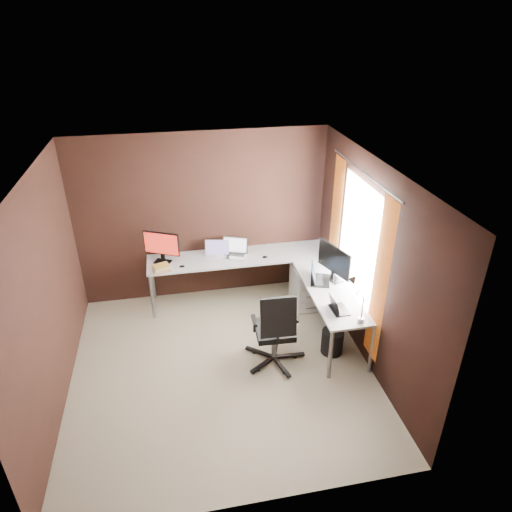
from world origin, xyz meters
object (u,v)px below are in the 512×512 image
(drawer_pedestal, at_px, (307,287))
(desk_lamp, at_px, (356,294))
(wastebasket, at_px, (332,341))
(office_chair, at_px, (275,342))
(laptop_black_small, at_px, (337,308))
(laptop_white, at_px, (217,254))
(book_stack, at_px, (161,268))
(laptop_black_big, at_px, (318,277))
(monitor_left, at_px, (162,246))
(laptop_silver, at_px, (234,252))
(monitor_right, at_px, (334,261))

(drawer_pedestal, xyz_separation_m, desk_lamp, (0.10, -1.44, 0.78))
(wastebasket, bearing_deg, office_chair, -176.50)
(laptop_black_small, relative_size, wastebasket, 0.86)
(laptop_white, height_order, book_stack, laptop_white)
(laptop_white, height_order, laptop_black_big, same)
(monitor_left, distance_m, laptop_silver, 1.05)
(monitor_left, bearing_deg, desk_lamp, -14.29)
(laptop_black_big, bearing_deg, laptop_black_small, -159.98)
(wastebasket, bearing_deg, monitor_right, 74.23)
(laptop_silver, height_order, book_stack, laptop_silver)
(laptop_white, xyz_separation_m, office_chair, (0.51, -1.55, -0.47))
(laptop_black_small, bearing_deg, office_chair, 81.21)
(laptop_black_big, height_order, laptop_black_small, laptop_black_big)
(drawer_pedestal, relative_size, laptop_black_small, 2.14)
(laptop_silver, height_order, desk_lamp, desk_lamp)
(monitor_left, xyz_separation_m, desk_lamp, (2.15, -1.83, 0.09))
(laptop_silver, bearing_deg, office_chair, -59.91)
(laptop_black_small, bearing_deg, laptop_black_big, -1.54)
(laptop_silver, bearing_deg, desk_lamp, -37.68)
(laptop_black_small, height_order, book_stack, laptop_black_small)
(monitor_right, height_order, laptop_white, monitor_right)
(laptop_black_small, distance_m, book_stack, 2.47)
(laptop_silver, relative_size, laptop_black_big, 1.09)
(monitor_right, height_order, laptop_black_small, monitor_right)
(laptop_white, distance_m, laptop_silver, 0.26)
(office_chair, bearing_deg, laptop_silver, 101.53)
(monitor_left, relative_size, desk_lamp, 0.88)
(drawer_pedestal, distance_m, monitor_left, 2.19)
(monitor_left, distance_m, laptop_black_big, 2.22)
(office_chair, bearing_deg, laptop_white, 110.63)
(laptop_black_big, relative_size, desk_lamp, 0.74)
(drawer_pedestal, relative_size, laptop_white, 1.54)
(laptop_silver, height_order, laptop_black_small, laptop_silver)
(monitor_right, xyz_separation_m, laptop_black_big, (-0.21, 0.02, -0.23))
(laptop_white, height_order, laptop_black_small, laptop_white)
(book_stack, bearing_deg, wastebasket, -31.37)
(laptop_black_small, xyz_separation_m, desk_lamp, (0.12, -0.20, 0.31))
(desk_lamp, bearing_deg, office_chair, 155.79)
(laptop_silver, bearing_deg, laptop_white, -156.88)
(desk_lamp, xyz_separation_m, wastebasket, (-0.10, 0.32, -0.92))
(monitor_right, distance_m, office_chair, 1.32)
(monitor_right, xyz_separation_m, laptop_silver, (-1.18, 0.95, -0.23))
(desk_lamp, bearing_deg, laptop_white, 120.23)
(laptop_white, bearing_deg, drawer_pedestal, -5.64)
(monitor_right, bearing_deg, desk_lamp, 155.32)
(laptop_white, xyz_separation_m, book_stack, (-0.80, -0.24, -0.01))
(laptop_silver, bearing_deg, monitor_left, -158.44)
(monitor_right, xyz_separation_m, laptop_white, (-1.44, 0.94, -0.23))
(drawer_pedestal, xyz_separation_m, laptop_black_small, (-0.02, -1.24, 0.47))
(laptop_black_small, bearing_deg, monitor_right, -18.53)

